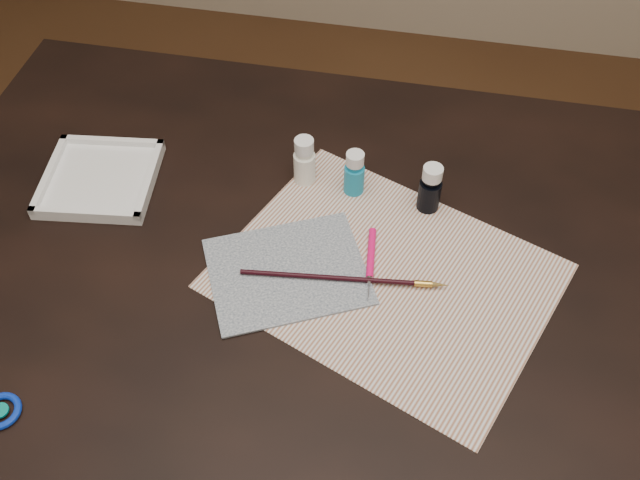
% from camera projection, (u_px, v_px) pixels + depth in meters
% --- Properties ---
extents(ground, '(3.50, 3.50, 0.02)m').
position_uv_depth(ground, '(320.00, 467.00, 1.63)').
color(ground, '#422614').
rests_on(ground, ground).
extents(table, '(1.30, 0.90, 0.75)m').
position_uv_depth(table, '(320.00, 385.00, 1.34)').
color(table, black).
rests_on(table, ground).
extents(paper, '(0.55, 0.49, 0.00)m').
position_uv_depth(paper, '(386.00, 276.00, 1.03)').
color(paper, silver).
rests_on(paper, table).
extents(canvas, '(0.28, 0.26, 0.00)m').
position_uv_depth(canvas, '(287.00, 271.00, 1.04)').
color(canvas, '#122137').
rests_on(canvas, paper).
extents(paint_bottle_white, '(0.04, 0.04, 0.09)m').
position_uv_depth(paint_bottle_white, '(304.00, 161.00, 1.13)').
color(paint_bottle_white, white).
rests_on(paint_bottle_white, table).
extents(paint_bottle_cyan, '(0.03, 0.03, 0.08)m').
position_uv_depth(paint_bottle_cyan, '(354.00, 173.00, 1.12)').
color(paint_bottle_cyan, '#178BB4').
rests_on(paint_bottle_cyan, table).
extents(paint_bottle_navy, '(0.04, 0.04, 0.09)m').
position_uv_depth(paint_bottle_navy, '(430.00, 188.00, 1.09)').
color(paint_bottle_navy, black).
rests_on(paint_bottle_navy, table).
extents(paintbrush, '(0.30, 0.04, 0.01)m').
position_uv_depth(paintbrush, '(344.00, 278.00, 1.02)').
color(paintbrush, black).
rests_on(paintbrush, canvas).
extents(craft_knife, '(0.02, 0.14, 0.01)m').
position_uv_depth(craft_knife, '(370.00, 265.00, 1.04)').
color(craft_knife, '#EF0D65').
rests_on(craft_knife, paper).
extents(palette_tray, '(0.20, 0.20, 0.02)m').
position_uv_depth(palette_tray, '(100.00, 178.00, 1.15)').
color(palette_tray, white).
rests_on(palette_tray, table).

